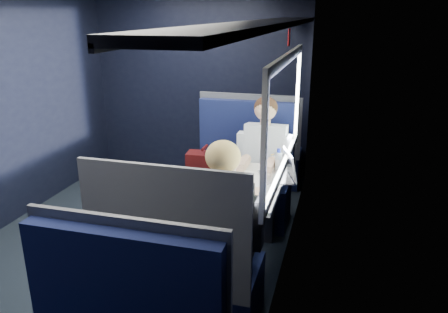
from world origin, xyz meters
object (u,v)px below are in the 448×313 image
(seat_bay_far, at_px, (182,272))
(laptop, at_px, (282,171))
(man, at_px, (263,159))
(cup, at_px, (278,162))
(seat_row_front, at_px, (259,153))
(seat_bay_near, at_px, (240,179))
(bottle_small, at_px, (278,160))
(woman, at_px, (225,223))
(table, at_px, (240,191))

(seat_bay_far, distance_m, laptop, 1.22)
(man, height_order, laptop, man)
(laptop, bearing_deg, cup, 104.20)
(seat_row_front, bearing_deg, seat_bay_near, -91.19)
(seat_bay_far, xyz_separation_m, bottle_small, (0.44, 1.26, 0.41))
(man, xyz_separation_m, woman, (0.00, -1.41, 0.01))
(woman, height_order, cup, woman)
(table, xyz_separation_m, woman, (0.07, -0.71, 0.06))
(table, height_order, laptop, laptop)
(table, relative_size, man, 0.76)
(seat_row_front, relative_size, man, 0.88)
(bottle_small, bearing_deg, table, -124.08)
(woman, relative_size, cup, 13.76)
(bottle_small, bearing_deg, seat_bay_near, 133.33)
(seat_bay_far, bearing_deg, seat_bay_near, 90.63)
(laptop, bearing_deg, seat_bay_far, -115.75)
(seat_row_front, xyz_separation_m, cup, (0.43, -1.36, 0.38))
(cup, bearing_deg, laptop, -75.80)
(seat_bay_near, height_order, laptop, seat_bay_near)
(table, relative_size, laptop, 2.54)
(table, relative_size, seat_row_front, 0.86)
(seat_row_front, xyz_separation_m, laptop, (0.50, -1.63, 0.40))
(man, height_order, bottle_small, man)
(laptop, xyz_separation_m, cup, (-0.07, 0.27, -0.02))
(cup, bearing_deg, seat_bay_near, 136.59)
(seat_bay_far, relative_size, laptop, 3.20)
(seat_bay_near, bearing_deg, table, -76.92)
(seat_row_front, height_order, bottle_small, seat_row_front)
(cup, bearing_deg, seat_bay_far, -108.25)
(seat_row_front, xyz_separation_m, man, (0.25, -1.10, 0.31))
(man, height_order, woman, same)
(table, height_order, cup, cup)
(seat_bay_near, bearing_deg, laptop, -53.34)
(seat_bay_near, relative_size, woman, 0.95)
(woman, bearing_deg, table, 95.45)
(seat_bay_far, distance_m, man, 1.62)
(seat_bay_far, xyz_separation_m, cup, (0.43, 1.31, 0.37))
(woman, bearing_deg, cup, 80.91)
(seat_bay_far, distance_m, seat_row_front, 2.67)
(seat_row_front, distance_m, man, 1.17)
(seat_row_front, distance_m, bottle_small, 1.54)
(bottle_small, xyz_separation_m, cup, (-0.01, 0.06, -0.04))
(woman, bearing_deg, man, 90.00)
(table, bearing_deg, man, 84.48)
(table, distance_m, seat_row_front, 1.82)
(man, bearing_deg, laptop, -64.57)
(table, bearing_deg, laptop, 27.57)
(man, xyz_separation_m, bottle_small, (0.19, -0.32, 0.11))
(seat_row_front, bearing_deg, laptop, -72.85)
(table, bearing_deg, bottle_small, 55.92)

